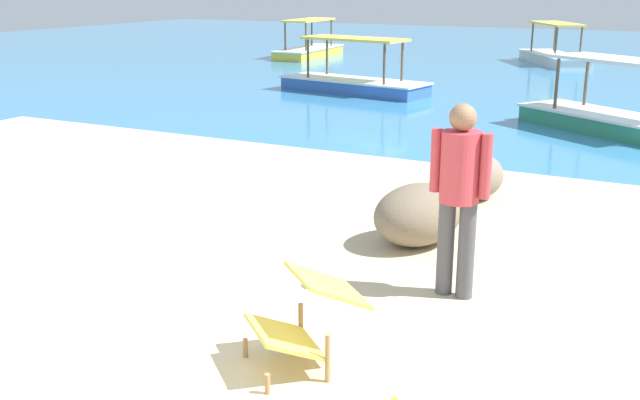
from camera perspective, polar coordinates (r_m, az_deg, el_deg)
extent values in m
cube|color=teal|center=(25.40, 21.16, 9.54)|extent=(60.00, 36.00, 0.03)
cylinder|color=yellow|center=(3.60, 5.71, -14.95)|extent=(0.03, 0.03, 0.02)
cylinder|color=#A37A4C|center=(4.91, -4.05, -13.87)|extent=(0.04, 0.04, 0.14)
cylinder|color=#A37A4C|center=(5.34, -5.73, -11.20)|extent=(0.04, 0.04, 0.14)
cylinder|color=#A37A4C|center=(4.98, 0.58, -12.04)|extent=(0.04, 0.04, 0.34)
cylinder|color=#A37A4C|center=(5.41, -1.48, -9.58)|extent=(0.04, 0.04, 0.34)
cube|color=#EFD14C|center=(5.10, -2.71, -10.43)|extent=(0.68, 0.67, 0.21)
cube|color=#EFD14C|center=(5.06, 0.62, -6.56)|extent=(0.70, 0.69, 0.23)
cylinder|color=#4C4C51|center=(6.24, 11.13, -3.84)|extent=(0.14, 0.14, 0.82)
cylinder|color=#4C4C51|center=(6.30, 9.59, -3.57)|extent=(0.14, 0.14, 0.82)
cylinder|color=#CC3D47|center=(6.07, 10.70, 2.51)|extent=(0.32, 0.32, 0.58)
cylinder|color=#CC3D47|center=(6.00, 12.59, 2.51)|extent=(0.09, 0.09, 0.52)
cylinder|color=#CC3D47|center=(6.14, 8.87, 3.03)|extent=(0.09, 0.09, 0.52)
sphere|color=#997051|center=(5.99, 10.90, 6.22)|extent=(0.22, 0.22, 0.22)
ellipsoid|color=gray|center=(9.14, 11.73, 1.79)|extent=(0.90, 0.97, 0.57)
ellipsoid|color=#756651|center=(7.47, 7.52, -1.11)|extent=(1.05, 1.22, 0.61)
cube|color=white|center=(25.37, 17.47, 10.23)|extent=(2.79, 3.66, 0.28)
cube|color=white|center=(25.36, 17.50, 10.59)|extent=(2.87, 3.75, 0.04)
cylinder|color=brown|center=(24.46, 19.35, 11.31)|extent=(0.06, 0.06, 0.95)
cylinder|color=brown|center=(24.18, 17.63, 11.41)|extent=(0.06, 0.06, 0.95)
cylinder|color=brown|center=(26.47, 17.55, 11.79)|extent=(0.06, 0.06, 0.95)
cylinder|color=brown|center=(26.20, 15.95, 11.88)|extent=(0.06, 0.06, 0.95)
cube|color=#EFD14C|center=(25.29, 17.69, 12.74)|extent=(2.09, 2.64, 0.06)
cube|color=#338E66|center=(14.03, 21.76, 5.32)|extent=(3.62, 2.88, 0.28)
cube|color=white|center=(14.00, 21.83, 5.96)|extent=(3.71, 2.96, 0.04)
cylinder|color=brown|center=(14.91, 19.71, 8.52)|extent=(0.06, 0.06, 0.95)
cylinder|color=brown|center=(14.34, 17.67, 8.43)|extent=(0.06, 0.06, 0.95)
cube|color=silver|center=(13.88, 22.25, 9.85)|extent=(2.62, 2.15, 0.06)
cube|color=gold|center=(26.50, -0.85, 11.20)|extent=(1.31, 3.66, 0.28)
cube|color=white|center=(26.49, -0.85, 11.55)|extent=(1.37, 3.73, 0.04)
cylinder|color=brown|center=(27.59, -0.64, 12.69)|extent=(0.06, 0.06, 0.95)
cylinder|color=brown|center=(27.28, 0.87, 12.65)|extent=(0.06, 0.06, 0.95)
cylinder|color=brown|center=(25.64, -2.69, 12.39)|extent=(0.06, 0.06, 0.95)
cylinder|color=brown|center=(25.31, -1.09, 12.35)|extent=(0.06, 0.06, 0.95)
cube|color=#EFD14C|center=(26.42, -0.86, 13.62)|extent=(1.08, 2.57, 0.06)
cube|color=#3866B7|center=(17.93, 2.61, 8.66)|extent=(3.73, 1.69, 0.28)
cube|color=white|center=(17.91, 2.61, 9.17)|extent=(3.81, 1.76, 0.04)
cylinder|color=brown|center=(17.61, 6.30, 10.45)|extent=(0.06, 0.06, 0.95)
cylinder|color=brown|center=(16.95, 4.95, 10.26)|extent=(0.06, 0.06, 0.95)
cylinder|color=brown|center=(18.80, 0.54, 10.92)|extent=(0.06, 0.06, 0.95)
cylinder|color=brown|center=(18.18, -0.92, 10.73)|extent=(0.06, 0.06, 0.95)
cube|color=#EFD14C|center=(17.82, 2.65, 12.23)|extent=(2.64, 1.35, 0.06)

